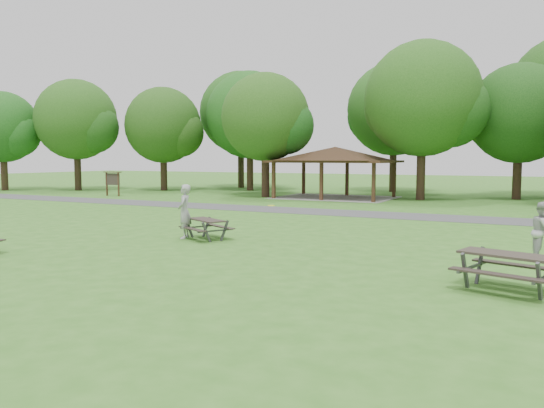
{
  "coord_description": "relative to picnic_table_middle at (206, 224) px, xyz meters",
  "views": [
    {
      "loc": [
        9.6,
        -12.84,
        2.95
      ],
      "look_at": [
        1.0,
        4.0,
        1.3
      ],
      "focal_mm": 35.0,
      "sensor_mm": 36.0,
      "label": 1
    }
  ],
  "objects": [
    {
      "name": "ground",
      "position": [
        1.21,
        -3.08,
        -0.56
      ],
      "size": [
        160.0,
        160.0,
        0.0
      ],
      "primitive_type": "plane",
      "color": "#357120",
      "rests_on": "ground"
    },
    {
      "name": "asphalt_path",
      "position": [
        1.21,
        10.92,
        -0.55
      ],
      "size": [
        120.0,
        3.2,
        0.02
      ],
      "primitive_type": "cube",
      "color": "#454548",
      "rests_on": "ground"
    },
    {
      "name": "pavilion",
      "position": [
        -2.79,
        20.92,
        2.51
      ],
      "size": [
        8.6,
        7.01,
        3.76
      ],
      "color": "#3A2515",
      "rests_on": "ground"
    },
    {
      "name": "notice_board",
      "position": [
        -18.79,
        14.92,
        0.75
      ],
      "size": [
        1.6,
        0.3,
        1.88
      ],
      "color": "#321B12",
      "rests_on": "ground"
    },
    {
      "name": "tree_row_a",
      "position": [
        -26.7,
        18.95,
        5.6
      ],
      "size": [
        7.56,
        7.2,
        9.97
      ],
      "color": "black",
      "rests_on": "ground"
    },
    {
      "name": "tree_row_b",
      "position": [
        -19.71,
        22.45,
        5.11
      ],
      "size": [
        7.14,
        6.8,
        9.28
      ],
      "color": "black",
      "rests_on": "ground"
    },
    {
      "name": "tree_row_c",
      "position": [
        -12.7,
        25.95,
        5.98
      ],
      "size": [
        8.19,
        7.8,
        10.67
      ],
      "color": "#311F16",
      "rests_on": "ground"
    },
    {
      "name": "tree_row_d",
      "position": [
        -7.71,
        19.45,
        5.21
      ],
      "size": [
        6.93,
        6.6,
        9.27
      ],
      "color": "black",
      "rests_on": "ground"
    },
    {
      "name": "tree_row_e",
      "position": [
        3.31,
        21.95,
        6.23
      ],
      "size": [
        8.4,
        8.0,
        11.02
      ],
      "color": "black",
      "rests_on": "ground"
    },
    {
      "name": "tree_row_f",
      "position": [
        9.29,
        25.45,
        5.28
      ],
      "size": [
        7.35,
        7.0,
        9.55
      ],
      "color": "black",
      "rests_on": "ground"
    },
    {
      "name": "tree_deep_a",
      "position": [
        -15.69,
        29.45,
        6.57
      ],
      "size": [
        8.4,
        8.0,
        11.38
      ],
      "color": "black",
      "rests_on": "ground"
    },
    {
      "name": "tree_deep_b",
      "position": [
        -0.69,
        29.95,
        6.33
      ],
      "size": [
        8.4,
        8.0,
        11.13
      ],
      "color": "#311F16",
      "rests_on": "ground"
    },
    {
      "name": "tree_flank_left",
      "position": [
        -32.71,
        15.95,
        4.97
      ],
      "size": [
        6.72,
        6.4,
        8.93
      ],
      "color": "#322116",
      "rests_on": "ground"
    },
    {
      "name": "picnic_table_middle",
      "position": [
        0.0,
        0.0,
        0.0
      ],
      "size": [
        2.19,
        2.04,
        0.75
      ],
      "color": "#2F2621",
      "rests_on": "ground"
    },
    {
      "name": "picnic_table_far",
      "position": [
        10.2,
        -3.28,
        0.09
      ],
      "size": [
        2.38,
        2.1,
        0.88
      ],
      "color": "#2F2922",
      "rests_on": "ground"
    },
    {
      "name": "frisbee_in_flight",
      "position": [
        2.57,
        0.15,
        0.76
      ],
      "size": [
        0.27,
        0.27,
        0.02
      ],
      "color": "#FFFD28",
      "rests_on": "ground"
    },
    {
      "name": "frisbee_thrower",
      "position": [
        -0.83,
        -0.19,
        0.44
      ],
      "size": [
        0.72,
        0.85,
        1.98
      ],
      "primitive_type": "imported",
      "rotation": [
        0.0,
        0.0,
        -1.16
      ],
      "color": "#A2A2A4",
      "rests_on": "ground"
    },
    {
      "name": "frisbee_catcher",
      "position": [
        10.89,
        0.97,
        0.3
      ],
      "size": [
        0.7,
        0.87,
        1.71
      ],
      "primitive_type": "imported",
      "rotation": [
        0.0,
        0.0,
        1.51
      ],
      "color": "#AFAFB2",
      "rests_on": "ground"
    }
  ]
}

